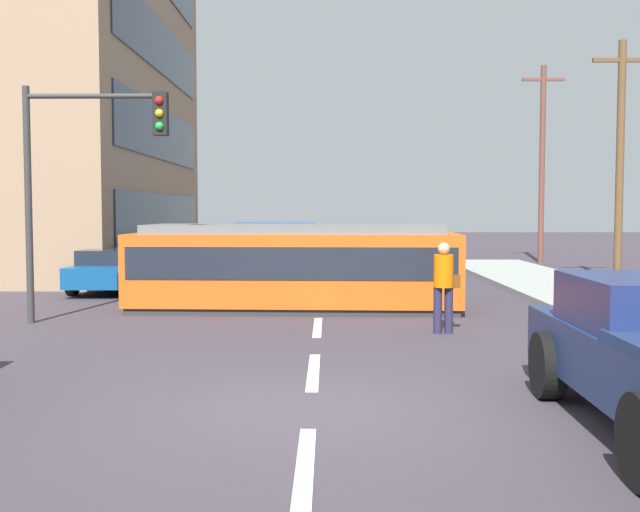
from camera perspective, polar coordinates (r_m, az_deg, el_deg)
name	(u,v)px	position (r m, az deg, el deg)	size (l,w,h in m)	color
ground_plane	(320,302)	(18.55, -0.01, -3.51)	(120.00, 120.00, 0.00)	#3B343D
lane_stripe_0	(305,469)	(6.80, -1.17, -15.84)	(0.16, 2.40, 0.01)	silver
lane_stripe_1	(314,371)	(10.66, -0.49, -8.71)	(0.16, 2.40, 0.01)	silver
lane_stripe_2	(318,327)	(14.59, -0.18, -5.40)	(0.16, 2.40, 0.01)	silver
lane_stripe_3	(322,284)	(23.20, 0.12, -2.10)	(0.16, 2.40, 0.01)	silver
lane_stripe_4	(323,269)	(29.17, 0.23, -0.95)	(0.16, 2.40, 0.01)	silver
streetcar_tram	(295,266)	(17.15, -1.92, -0.73)	(7.44, 2.79, 1.94)	#E75315
city_bus	(271,251)	(22.20, -3.73, 0.40)	(2.59, 5.40, 1.87)	#2B4A92
pedestrian_crossing	(444,282)	(13.96, 9.35, -1.96)	(0.51, 0.36, 1.67)	#252340
parked_sedan_mid	(119,268)	(21.92, -14.98, -0.92)	(1.98, 4.51, 1.19)	navy
parked_sedan_far	(171,256)	(27.62, -11.24, 0.02)	(2.08, 4.54, 1.19)	#A1180E
traffic_light_mast	(86,157)	(15.70, -17.30, 7.19)	(2.87, 0.33, 4.70)	#333333
utility_pole_mid	(620,157)	(25.03, 21.75, 6.97)	(1.80, 0.24, 7.42)	brown
utility_pole_far	(542,160)	(33.93, 16.45, 6.95)	(1.80, 0.24, 8.43)	brown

